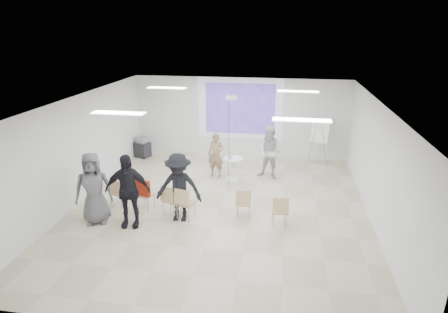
% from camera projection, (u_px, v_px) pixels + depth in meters
% --- Properties ---
extents(floor, '(8.00, 9.00, 0.10)m').
position_uv_depth(floor, '(219.00, 210.00, 10.40)').
color(floor, beige).
rests_on(floor, ground).
extents(ceiling, '(8.00, 9.00, 0.10)m').
position_uv_depth(ceiling, '(219.00, 99.00, 9.37)').
color(ceiling, white).
rests_on(ceiling, wall_back).
extents(wall_back, '(8.00, 0.10, 3.00)m').
position_uv_depth(wall_back, '(240.00, 118.00, 14.12)').
color(wall_back, silver).
rests_on(wall_back, floor).
extents(wall_left, '(0.10, 9.00, 3.00)m').
position_uv_depth(wall_left, '(77.00, 150.00, 10.50)').
color(wall_left, silver).
rests_on(wall_left, floor).
extents(wall_right, '(0.10, 9.00, 3.00)m').
position_uv_depth(wall_right, '(380.00, 166.00, 9.27)').
color(wall_right, silver).
rests_on(wall_right, floor).
extents(projection_halo, '(3.20, 0.01, 2.30)m').
position_uv_depth(projection_halo, '(240.00, 109.00, 13.94)').
color(projection_halo, silver).
rests_on(projection_halo, wall_back).
extents(projection_image, '(2.60, 0.01, 1.90)m').
position_uv_depth(projection_image, '(240.00, 109.00, 13.93)').
color(projection_image, '#472FA1').
rests_on(projection_image, wall_back).
extents(pedestal_table, '(0.71, 0.71, 0.78)m').
position_uv_depth(pedestal_table, '(233.00, 168.00, 12.15)').
color(pedestal_table, white).
rests_on(pedestal_table, floor).
extents(player_left, '(0.67, 0.49, 1.70)m').
position_uv_depth(player_left, '(216.00, 152.00, 12.31)').
color(player_left, '#93785A').
rests_on(player_left, floor).
extents(player_right, '(1.12, 0.99, 1.95)m').
position_uv_depth(player_right, '(270.00, 150.00, 12.15)').
color(player_right, silver).
rests_on(player_right, floor).
extents(controller_left, '(0.05, 0.12, 0.04)m').
position_uv_depth(controller_left, '(223.00, 142.00, 12.42)').
color(controller_left, silver).
rests_on(controller_left, player_left).
extents(controller_right, '(0.07, 0.13, 0.04)m').
position_uv_depth(controller_right, '(266.00, 137.00, 12.29)').
color(controller_right, white).
rests_on(controller_right, player_right).
extents(chair_far_left, '(0.44, 0.47, 0.83)m').
position_uv_depth(chair_far_left, '(117.00, 191.00, 10.31)').
color(chair_far_left, tan).
rests_on(chair_far_left, floor).
extents(chair_left_mid, '(0.49, 0.51, 0.85)m').
position_uv_depth(chair_left_mid, '(144.00, 193.00, 10.16)').
color(chair_left_mid, tan).
rests_on(chair_left_mid, floor).
extents(chair_left_inner, '(0.53, 0.55, 0.87)m').
position_uv_depth(chair_left_inner, '(170.00, 198.00, 9.82)').
color(chair_left_inner, tan).
rests_on(chair_left_inner, floor).
extents(chair_center, '(0.52, 0.55, 0.91)m').
position_uv_depth(chair_center, '(184.00, 201.00, 9.60)').
color(chair_center, tan).
rests_on(chair_center, floor).
extents(chair_right_inner, '(0.42, 0.45, 0.84)m').
position_uv_depth(chair_right_inner, '(244.00, 201.00, 9.69)').
color(chair_right_inner, tan).
rests_on(chair_right_inner, floor).
extents(chair_right_far, '(0.44, 0.47, 0.84)m').
position_uv_depth(chair_right_far, '(280.00, 209.00, 9.28)').
color(chair_right_far, tan).
rests_on(chair_right_far, floor).
extents(red_jacket, '(0.47, 0.22, 0.44)m').
position_uv_depth(red_jacket, '(142.00, 188.00, 9.94)').
color(red_jacket, '#A12813').
rests_on(red_jacket, chair_left_mid).
extents(laptop, '(0.38, 0.32, 0.03)m').
position_uv_depth(laptop, '(172.00, 198.00, 9.92)').
color(laptop, black).
rests_on(laptop, chair_left_inner).
extents(audience_left, '(1.37, 0.95, 2.18)m').
position_uv_depth(audience_left, '(127.00, 186.00, 9.17)').
color(audience_left, black).
rests_on(audience_left, floor).
extents(audience_mid, '(1.34, 0.74, 2.07)m').
position_uv_depth(audience_mid, '(179.00, 183.00, 9.45)').
color(audience_mid, black).
rests_on(audience_mid, floor).
extents(audience_outer, '(1.20, 0.99, 2.10)m').
position_uv_depth(audience_outer, '(93.00, 184.00, 9.36)').
color(audience_outer, slate).
rests_on(audience_outer, floor).
extents(flipchart_easel, '(0.70, 0.56, 1.75)m').
position_uv_depth(flipchart_easel, '(320.00, 131.00, 13.16)').
color(flipchart_easel, '#96989E').
rests_on(flipchart_easel, floor).
extents(av_cart, '(0.66, 0.60, 0.80)m').
position_uv_depth(av_cart, '(142.00, 148.00, 14.30)').
color(av_cart, black).
rests_on(av_cart, floor).
extents(ceiling_projector, '(0.30, 0.25, 3.00)m').
position_uv_depth(ceiling_projector, '(231.00, 102.00, 10.86)').
color(ceiling_projector, white).
rests_on(ceiling_projector, ceiling).
extents(fluor_panel_nw, '(1.20, 0.30, 0.02)m').
position_uv_depth(fluor_panel_nw, '(167.00, 88.00, 11.56)').
color(fluor_panel_nw, white).
rests_on(fluor_panel_nw, ceiling).
extents(fluor_panel_ne, '(1.20, 0.30, 0.02)m').
position_uv_depth(fluor_panel_ne, '(298.00, 91.00, 10.95)').
color(fluor_panel_ne, white).
rests_on(fluor_panel_ne, ceiling).
extents(fluor_panel_sw, '(1.20, 0.30, 0.02)m').
position_uv_depth(fluor_panel_sw, '(119.00, 113.00, 8.30)').
color(fluor_panel_sw, white).
rests_on(fluor_panel_sw, ceiling).
extents(fluor_panel_se, '(1.20, 0.30, 0.02)m').
position_uv_depth(fluor_panel_se, '(302.00, 120.00, 7.69)').
color(fluor_panel_se, white).
rests_on(fluor_panel_se, ceiling).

